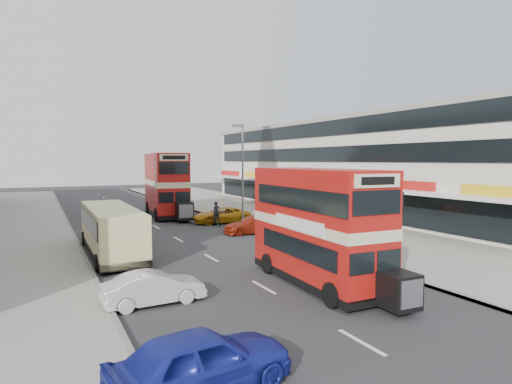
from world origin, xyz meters
TOP-DOWN VIEW (x-y plane):
  - ground at (0.00, 0.00)m, footprint 160.00×160.00m
  - road_surface at (0.00, 20.00)m, footprint 12.00×90.00m
  - pavement_right at (12.00, 20.00)m, footprint 12.00×90.00m
  - kerb_left at (-6.10, 20.00)m, footprint 0.20×90.00m
  - kerb_right at (6.10, 20.00)m, footprint 0.20×90.00m
  - commercial_row at (19.95, 22.00)m, footprint 9.90×46.20m
  - wooded_hill at (85.00, 45.00)m, footprint 172.80×230.40m
  - street_lamp at (6.52, 18.00)m, footprint 1.00×0.20m
  - bus_main at (2.24, 1.38)m, footprint 2.68×8.67m
  - bus_second at (2.53, 26.25)m, footprint 3.76×10.54m
  - coach at (-4.64, 11.29)m, footprint 2.47×9.33m
  - car_left_near at (-5.01, -4.42)m, footprint 4.53×2.32m
  - car_left_front at (-4.54, 2.00)m, footprint 3.71×1.39m
  - car_right_a at (5.51, 13.89)m, footprint 4.55×2.19m
  - car_right_b at (5.38, 19.58)m, footprint 5.01×2.74m
  - car_right_c at (4.86, 31.18)m, footprint 3.94×1.71m
  - pedestrian_near at (8.10, 15.75)m, footprint 0.63×0.47m
  - cyclist at (4.41, 18.24)m, footprint 0.59×1.56m

SIDE VIEW (x-z plane):
  - ground at x=0.00m, z-range 0.00..0.00m
  - wooded_hill at x=85.00m, z-range -10.00..10.00m
  - road_surface at x=0.00m, z-range 0.00..0.01m
  - pavement_right at x=12.00m, z-range 0.00..0.15m
  - kerb_left at x=-6.10m, z-range -0.01..0.15m
  - kerb_right at x=6.10m, z-range -0.01..0.15m
  - car_left_front at x=-4.54m, z-range 0.00..1.21m
  - car_right_a at x=5.51m, z-range 0.00..1.28m
  - car_right_c at x=4.86m, z-range 0.00..1.32m
  - car_right_b at x=5.38m, z-range 0.00..1.33m
  - cyclist at x=4.41m, z-range -0.31..1.65m
  - car_left_near at x=-5.01m, z-range 0.00..1.47m
  - pedestrian_near at x=8.10m, z-range 0.15..1.72m
  - coach at x=-4.64m, z-range 0.22..2.69m
  - bus_main at x=2.24m, z-range 0.13..4.85m
  - bus_second at x=2.53m, z-range 0.15..5.83m
  - commercial_row at x=19.95m, z-range 0.05..9.35m
  - street_lamp at x=6.52m, z-range 0.72..8.85m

